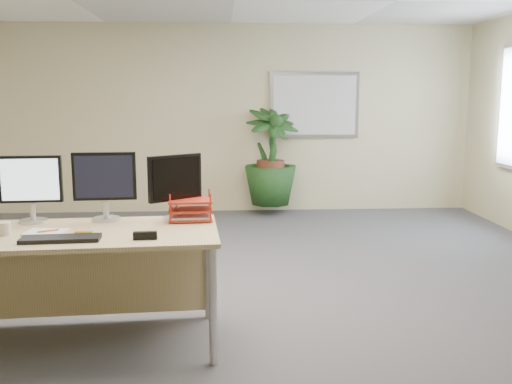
{
  "coord_description": "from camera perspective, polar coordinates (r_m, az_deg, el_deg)",
  "views": [
    {
      "loc": [
        -0.16,
        -4.33,
        1.69
      ],
      "look_at": [
        0.13,
        0.35,
        0.89
      ],
      "focal_mm": 40.0,
      "sensor_mm": 36.0,
      "label": 1
    }
  ],
  "objects": [
    {
      "name": "monitor_left",
      "position": [
        4.3,
        -21.58,
        0.7
      ],
      "size": [
        0.43,
        0.19,
        0.47
      ],
      "color": "silver",
      "rests_on": "desk"
    },
    {
      "name": "orange_pen",
      "position": [
        3.97,
        -20.06,
        -3.66
      ],
      "size": [
        0.12,
        0.08,
        0.01
      ],
      "primitive_type": "cylinder",
      "rotation": [
        0.0,
        1.57,
        0.54
      ],
      "color": "#EE521A",
      "rests_on": "spiral_notebook"
    },
    {
      "name": "monitor_right",
      "position": [
        4.2,
        -14.89,
        1.0
      ],
      "size": [
        0.44,
        0.2,
        0.49
      ],
      "color": "silver",
      "rests_on": "desk"
    },
    {
      "name": "floor",
      "position": [
        4.65,
        -1.32,
        -11.68
      ],
      "size": [
        8.0,
        8.0,
        0.0
      ],
      "primitive_type": "plane",
      "color": "#494A4F",
      "rests_on": "ground"
    },
    {
      "name": "monitor_dark",
      "position": [
        4.13,
        -8.06,
        0.92
      ],
      "size": [
        0.37,
        0.28,
        0.47
      ],
      "color": "silver",
      "rests_on": "desk"
    },
    {
      "name": "spiral_notebook",
      "position": [
        3.99,
        -20.32,
        -3.79
      ],
      "size": [
        0.28,
        0.22,
        0.01
      ],
      "primitive_type": "cube",
      "rotation": [
        0.0,
        0.0,
        -0.14
      ],
      "color": "white",
      "rests_on": "desk"
    },
    {
      "name": "coffee_mug",
      "position": [
        4.02,
        -23.86,
        -3.38
      ],
      "size": [
        0.11,
        0.08,
        0.08
      ],
      "color": "silver",
      "rests_on": "desk"
    },
    {
      "name": "desk",
      "position": [
        4.13,
        -18.63,
        -5.75
      ],
      "size": [
        2.13,
        1.0,
        0.8
      ],
      "color": "tan",
      "rests_on": "floor"
    },
    {
      "name": "floor_plant",
      "position": [
        8.11,
        1.47,
        2.97
      ],
      "size": [
        1.1,
        1.1,
        1.5
      ],
      "primitive_type": "imported",
      "rotation": [
        0.0,
        0.0,
        0.39
      ],
      "color": "#173D16",
      "rests_on": "floor"
    },
    {
      "name": "whiteboard",
      "position": [
        8.4,
        5.86,
        8.63
      ],
      "size": [
        1.3,
        0.04,
        0.95
      ],
      "color": "#A0A0A4",
      "rests_on": "back_wall"
    },
    {
      "name": "letter_tray",
      "position": [
        4.13,
        -6.58,
        -1.94
      ],
      "size": [
        0.32,
        0.25,
        0.14
      ],
      "color": "#A62214",
      "rests_on": "desk"
    },
    {
      "name": "back_wall",
      "position": [
        8.33,
        -2.43,
        7.28
      ],
      "size": [
        7.0,
        0.04,
        2.7
      ],
      "primitive_type": "cube",
      "color": "beige",
      "rests_on": "floor"
    },
    {
      "name": "stapler",
      "position": [
        3.64,
        -11.02,
        -4.3
      ],
      "size": [
        0.15,
        0.05,
        0.05
      ],
      "primitive_type": "cube",
      "rotation": [
        0.0,
        0.0,
        0.06
      ],
      "color": "black",
      "rests_on": "desk"
    },
    {
      "name": "keyboard",
      "position": [
        3.74,
        -18.95,
        -4.43
      ],
      "size": [
        0.49,
        0.19,
        0.03
      ],
      "primitive_type": "cube",
      "rotation": [
        0.0,
        0.0,
        0.06
      ],
      "color": "black",
      "rests_on": "desk"
    },
    {
      "name": "yellow_highlighter",
      "position": [
        3.9,
        -16.84,
        -3.86
      ],
      "size": [
        0.12,
        0.02,
        0.02
      ],
      "primitive_type": "cylinder",
      "rotation": [
        0.0,
        1.57,
        -0.06
      ],
      "color": "gold",
      "rests_on": "desk"
    }
  ]
}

